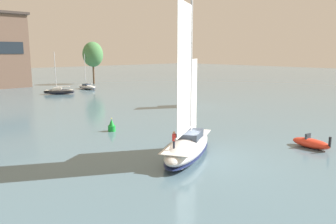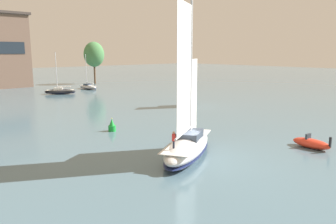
{
  "view_description": "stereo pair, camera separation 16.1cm",
  "coord_description": "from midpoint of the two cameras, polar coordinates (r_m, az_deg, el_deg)",
  "views": [
    {
      "loc": [
        -23.19,
        -22.46,
        10.48
      ],
      "look_at": [
        0.0,
        3.0,
        4.15
      ],
      "focal_mm": 35.0,
      "sensor_mm": 36.0,
      "label": 1
    },
    {
      "loc": [
        -23.07,
        -22.57,
        10.48
      ],
      "look_at": [
        0.0,
        3.0,
        4.15
      ],
      "focal_mm": 35.0,
      "sensor_mm": 36.0,
      "label": 2
    }
  ],
  "objects": [
    {
      "name": "ground_plane",
      "position": [
        33.94,
        3.56,
        -7.59
      ],
      "size": [
        400.0,
        400.0,
        0.0
      ],
      "primitive_type": "plane",
      "color": "slate"
    },
    {
      "name": "tree_shore_left",
      "position": [
        112.43,
        -12.73,
        9.75
      ],
      "size": [
        6.7,
        6.7,
        13.79
      ],
      "color": "brown",
      "rests_on": "ground"
    },
    {
      "name": "sailboat_main",
      "position": [
        33.59,
        3.6,
        -5.53
      ],
      "size": [
        12.06,
        8.85,
        16.44
      ],
      "color": "silver",
      "rests_on": "ground"
    },
    {
      "name": "sailboat_moored_near_marina",
      "position": [
        64.49,
        3.91,
        1.71
      ],
      "size": [
        6.26,
        4.89,
        8.68
      ],
      "color": "navy",
      "rests_on": "ground"
    },
    {
      "name": "sailboat_moored_far_slip",
      "position": [
        96.58,
        -13.71,
        4.29
      ],
      "size": [
        2.8,
        7.35,
        9.87
      ],
      "color": "silver",
      "rests_on": "ground"
    },
    {
      "name": "sailboat_moored_outer_mooring",
      "position": [
        86.91,
        -18.25,
        3.44
      ],
      "size": [
        7.53,
        6.1,
        10.54
      ],
      "color": "#232328",
      "rests_on": "ground"
    },
    {
      "name": "motor_tender",
      "position": [
        39.71,
        23.8,
        -5.01
      ],
      "size": [
        1.95,
        4.36,
        1.64
      ],
      "color": "red",
      "rests_on": "ground"
    },
    {
      "name": "channel_buoy",
      "position": [
        44.56,
        -9.63,
        -2.39
      ],
      "size": [
        1.0,
        1.0,
        1.82
      ],
      "color": "green",
      "rests_on": "ground"
    }
  ]
}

